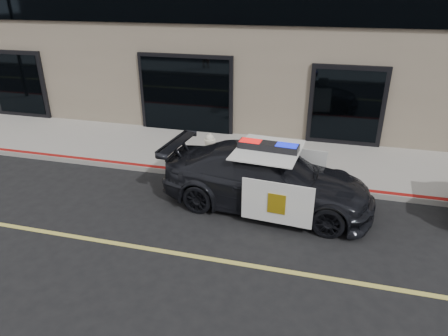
# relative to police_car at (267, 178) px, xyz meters

# --- Properties ---
(ground) EXTENTS (120.00, 120.00, 0.00)m
(ground) POSITION_rel_police_car_xyz_m (-2.67, -2.42, -0.75)
(ground) COLOR black
(ground) RESTS_ON ground
(sidewalk_n) EXTENTS (60.00, 3.50, 0.15)m
(sidewalk_n) POSITION_rel_police_car_xyz_m (-2.67, 2.83, -0.67)
(sidewalk_n) COLOR gray
(sidewalk_n) RESTS_ON ground
(police_car) EXTENTS (2.96, 5.44, 1.66)m
(police_car) POSITION_rel_police_car_xyz_m (0.00, 0.00, 0.00)
(police_car) COLOR black
(police_car) RESTS_ON ground
(fire_hydrant) EXTENTS (0.40, 0.56, 0.88)m
(fire_hydrant) POSITION_rel_police_car_xyz_m (-2.02, 1.96, -0.18)
(fire_hydrant) COLOR silver
(fire_hydrant) RESTS_ON sidewalk_n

